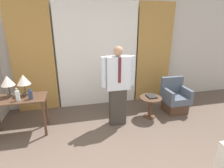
{
  "coord_description": "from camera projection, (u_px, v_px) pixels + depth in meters",
  "views": [
    {
      "loc": [
        -0.65,
        -1.24,
        2.07
      ],
      "look_at": [
        0.07,
        1.83,
        0.97
      ],
      "focal_mm": 28.0,
      "sensor_mm": 36.0,
      "label": 1
    }
  ],
  "objects": [
    {
      "name": "table_lamp_right",
      "position": [
        23.0,
        80.0,
        3.3
      ],
      "size": [
        0.24,
        0.24,
        0.41
      ],
      "color": "#4C4238",
      "rests_on": "desk"
    },
    {
      "name": "bottle_near_edge",
      "position": [
        30.0,
        95.0,
        3.19
      ],
      "size": [
        0.08,
        0.08,
        0.21
      ],
      "color": "#2D3851",
      "rests_on": "desk"
    },
    {
      "name": "desk",
      "position": [
        18.0,
        104.0,
        3.3
      ],
      "size": [
        1.05,
        0.53,
        0.75
      ],
      "color": "#4C3323",
      "rests_on": "ground_plane"
    },
    {
      "name": "side_table",
      "position": [
        150.0,
        104.0,
        3.98
      ],
      "size": [
        0.5,
        0.5,
        0.49
      ],
      "color": "#4C3323",
      "rests_on": "ground_plane"
    },
    {
      "name": "curtain_sheer_center",
      "position": [
        98.0,
        56.0,
        4.36
      ],
      "size": [
        2.01,
        0.06,
        2.58
      ],
      "color": "white",
      "rests_on": "ground_plane"
    },
    {
      "name": "table_lamp_left",
      "position": [
        7.0,
        81.0,
        3.24
      ],
      "size": [
        0.24,
        0.24,
        0.41
      ],
      "color": "#4C4238",
      "rests_on": "desk"
    },
    {
      "name": "bottle_by_lamp",
      "position": [
        18.0,
        95.0,
        3.13
      ],
      "size": [
        0.07,
        0.07,
        0.24
      ],
      "color": "silver",
      "rests_on": "desk"
    },
    {
      "name": "person",
      "position": [
        118.0,
        84.0,
        3.53
      ],
      "size": [
        0.68,
        0.22,
        1.67
      ],
      "color": "#38332D",
      "rests_on": "ground_plane"
    },
    {
      "name": "curtain_drape_right",
      "position": [
        154.0,
        54.0,
        4.69
      ],
      "size": [
        0.95,
        0.06,
        2.58
      ],
      "color": "#B28442",
      "rests_on": "ground_plane"
    },
    {
      "name": "armchair",
      "position": [
        175.0,
        99.0,
        4.26
      ],
      "size": [
        0.57,
        0.55,
        0.83
      ],
      "color": "#4C3323",
      "rests_on": "ground_plane"
    },
    {
      "name": "wall_back",
      "position": [
        97.0,
        53.0,
        4.46
      ],
      "size": [
        10.0,
        0.06,
        2.7
      ],
      "color": "beige",
      "rests_on": "ground_plane"
    },
    {
      "name": "curtain_drape_left",
      "position": [
        33.0,
        59.0,
        4.04
      ],
      "size": [
        0.95,
        0.06,
        2.58
      ],
      "color": "#B28442",
      "rests_on": "ground_plane"
    },
    {
      "name": "book",
      "position": [
        151.0,
        96.0,
        3.95
      ],
      "size": [
        0.2,
        0.24,
        0.03
      ],
      "color": "black",
      "rests_on": "side_table"
    }
  ]
}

